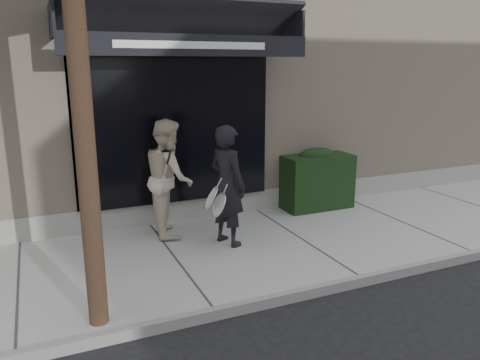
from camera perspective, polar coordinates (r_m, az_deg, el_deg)
name	(u,v)px	position (r m, az deg, el deg)	size (l,w,h in m)	color
ground	(298,244)	(7.49, 7.11, -7.74)	(80.00, 80.00, 0.00)	black
sidewalk	(298,240)	(7.46, 7.13, -7.32)	(20.00, 3.00, 0.12)	#A2A19C
curb	(361,280)	(6.30, 14.51, -11.77)	(20.00, 0.10, 0.14)	gray
building_facade	(194,64)	(11.48, -5.62, 13.84)	(14.30, 8.04, 5.64)	beige
hedge	(316,179)	(8.86, 9.23, 0.10)	(1.30, 0.70, 1.14)	black
pedestrian_front	(227,186)	(6.87, -1.54, -0.71)	(0.80, 0.86, 1.80)	black
pedestrian_back	(169,178)	(7.36, -8.67, 0.30)	(0.79, 0.98, 1.83)	beige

